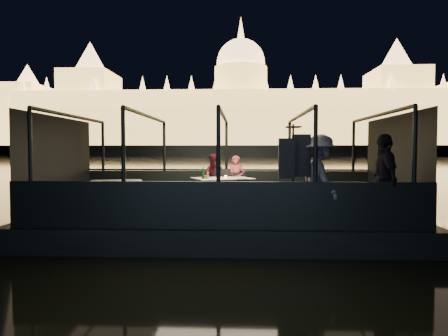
{
  "coord_description": "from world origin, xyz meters",
  "views": [
    {
      "loc": [
        0.43,
        -9.44,
        1.98
      ],
      "look_at": [
        0.0,
        0.4,
        1.55
      ],
      "focal_mm": 32.0,
      "sensor_mm": 36.0,
      "label": 1
    }
  ],
  "objects_px": {
    "coat_stand": "(293,180)",
    "person_woman_coral": "(236,177)",
    "dining_table_aft": "(117,192)",
    "wine_bottle": "(203,173)",
    "passenger_stripe": "(320,183)",
    "person_man_maroon": "(215,177)",
    "passenger_dark": "(384,183)",
    "chair_port_left": "(222,188)",
    "chair_port_right": "(239,188)",
    "dining_table_central": "(222,192)"
  },
  "relations": [
    {
      "from": "chair_port_left",
      "to": "wine_bottle",
      "type": "distance_m",
      "value": 1.08
    },
    {
      "from": "person_man_maroon",
      "to": "passenger_dark",
      "type": "relative_size",
      "value": 0.77
    },
    {
      "from": "chair_port_left",
      "to": "wine_bottle",
      "type": "xyz_separation_m",
      "value": [
        -0.43,
        -0.87,
        0.47
      ]
    },
    {
      "from": "chair_port_left",
      "to": "person_man_maroon",
      "type": "relative_size",
      "value": 0.69
    },
    {
      "from": "dining_table_central",
      "to": "wine_bottle",
      "type": "height_order",
      "value": "wine_bottle"
    },
    {
      "from": "person_man_maroon",
      "to": "wine_bottle",
      "type": "distance_m",
      "value": 1.17
    },
    {
      "from": "person_man_maroon",
      "to": "passenger_stripe",
      "type": "distance_m",
      "value": 3.95
    },
    {
      "from": "passenger_dark",
      "to": "chair_port_left",
      "type": "bearing_deg",
      "value": -131.25
    },
    {
      "from": "chair_port_right",
      "to": "passenger_dark",
      "type": "relative_size",
      "value": 0.48
    },
    {
      "from": "dining_table_aft",
      "to": "person_woman_coral",
      "type": "distance_m",
      "value": 3.26
    },
    {
      "from": "dining_table_aft",
      "to": "chair_port_left",
      "type": "relative_size",
      "value": 1.35
    },
    {
      "from": "dining_table_central",
      "to": "wine_bottle",
      "type": "relative_size",
      "value": 4.55
    },
    {
      "from": "chair_port_right",
      "to": "person_man_maroon",
      "type": "xyz_separation_m",
      "value": [
        -0.67,
        0.27,
        0.3
      ]
    },
    {
      "from": "chair_port_right",
      "to": "wine_bottle",
      "type": "height_order",
      "value": "wine_bottle"
    },
    {
      "from": "person_woman_coral",
      "to": "person_man_maroon",
      "type": "bearing_deg",
      "value": -173.07
    },
    {
      "from": "dining_table_central",
      "to": "chair_port_left",
      "type": "relative_size",
      "value": 1.5
    },
    {
      "from": "chair_port_left",
      "to": "person_woman_coral",
      "type": "xyz_separation_m",
      "value": [
        0.38,
        0.27,
        0.3
      ]
    },
    {
      "from": "person_woman_coral",
      "to": "passenger_stripe",
      "type": "relative_size",
      "value": 0.75
    },
    {
      "from": "dining_table_central",
      "to": "person_man_maroon",
      "type": "xyz_separation_m",
      "value": [
        -0.24,
        0.72,
        0.36
      ]
    },
    {
      "from": "coat_stand",
      "to": "person_man_maroon",
      "type": "xyz_separation_m",
      "value": [
        -1.75,
        3.33,
        -0.15
      ]
    },
    {
      "from": "chair_port_left",
      "to": "chair_port_right",
      "type": "distance_m",
      "value": 0.46
    },
    {
      "from": "coat_stand",
      "to": "passenger_stripe",
      "type": "distance_m",
      "value": 0.56
    },
    {
      "from": "chair_port_right",
      "to": "passenger_stripe",
      "type": "distance_m",
      "value": 3.39
    },
    {
      "from": "dining_table_aft",
      "to": "passenger_dark",
      "type": "xyz_separation_m",
      "value": [
        6.08,
        -2.42,
        0.47
      ]
    },
    {
      "from": "person_woman_coral",
      "to": "wine_bottle",
      "type": "distance_m",
      "value": 1.41
    },
    {
      "from": "dining_table_aft",
      "to": "person_man_maroon",
      "type": "height_order",
      "value": "person_man_maroon"
    },
    {
      "from": "passenger_stripe",
      "to": "chair_port_right",
      "type": "bearing_deg",
      "value": 13.32
    },
    {
      "from": "coat_stand",
      "to": "chair_port_left",
      "type": "bearing_deg",
      "value": 116.66
    },
    {
      "from": "coat_stand",
      "to": "person_man_maroon",
      "type": "relative_size",
      "value": 1.42
    },
    {
      "from": "person_woman_coral",
      "to": "chair_port_right",
      "type": "bearing_deg",
      "value": -67.73
    },
    {
      "from": "chair_port_left",
      "to": "coat_stand",
      "type": "bearing_deg",
      "value": -46.35
    },
    {
      "from": "chair_port_left",
      "to": "person_man_maroon",
      "type": "distance_m",
      "value": 0.46
    },
    {
      "from": "dining_table_central",
      "to": "chair_port_right",
      "type": "bearing_deg",
      "value": 46.73
    },
    {
      "from": "chair_port_right",
      "to": "wine_bottle",
      "type": "distance_m",
      "value": 1.33
    },
    {
      "from": "chair_port_left",
      "to": "passenger_dark",
      "type": "distance_m",
      "value": 4.47
    },
    {
      "from": "chair_port_left",
      "to": "coat_stand",
      "type": "distance_m",
      "value": 3.45
    },
    {
      "from": "person_woman_coral",
      "to": "passenger_dark",
      "type": "relative_size",
      "value": 0.74
    },
    {
      "from": "passenger_stripe",
      "to": "wine_bottle",
      "type": "xyz_separation_m",
      "value": [
        -2.51,
        2.08,
        0.06
      ]
    },
    {
      "from": "dining_table_aft",
      "to": "wine_bottle",
      "type": "bearing_deg",
      "value": -8.05
    },
    {
      "from": "passenger_dark",
      "to": "coat_stand",
      "type": "bearing_deg",
      "value": -86.52
    },
    {
      "from": "passenger_stripe",
      "to": "wine_bottle",
      "type": "distance_m",
      "value": 3.26
    },
    {
      "from": "coat_stand",
      "to": "person_woman_coral",
      "type": "xyz_separation_m",
      "value": [
        -1.15,
        3.33,
        -0.15
      ]
    },
    {
      "from": "dining_table_central",
      "to": "chair_port_right",
      "type": "xyz_separation_m",
      "value": [
        0.42,
        0.45,
        0.06
      ]
    },
    {
      "from": "coat_stand",
      "to": "person_man_maroon",
      "type": "distance_m",
      "value": 3.76
    },
    {
      "from": "person_woman_coral",
      "to": "passenger_stripe",
      "type": "xyz_separation_m",
      "value": [
        1.7,
        -3.22,
        0.1
      ]
    },
    {
      "from": "dining_table_aft",
      "to": "passenger_stripe",
      "type": "xyz_separation_m",
      "value": [
        4.84,
        -2.41,
        0.47
      ]
    },
    {
      "from": "dining_table_central",
      "to": "person_woman_coral",
      "type": "height_order",
      "value": "person_woman_coral"
    },
    {
      "from": "coat_stand",
      "to": "wine_bottle",
      "type": "distance_m",
      "value": 2.94
    },
    {
      "from": "dining_table_aft",
      "to": "chair_port_right",
      "type": "xyz_separation_m",
      "value": [
        3.21,
        0.54,
        0.06
      ]
    },
    {
      "from": "dining_table_aft",
      "to": "person_woman_coral",
      "type": "relative_size",
      "value": 0.98
    }
  ]
}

